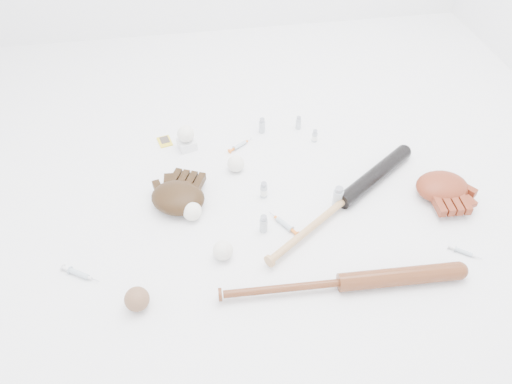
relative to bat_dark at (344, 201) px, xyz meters
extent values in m
plane|color=white|center=(-0.29, 0.08, -0.03)|extent=(3.00, 3.00, 0.00)
cube|color=gold|center=(-0.68, 0.53, -0.03)|extent=(0.07, 0.09, 0.00)
cube|color=white|center=(-0.58, 0.47, -0.01)|extent=(0.09, 0.09, 0.04)
sphere|color=white|center=(-0.58, 0.47, 0.05)|extent=(0.07, 0.07, 0.07)
sphere|color=white|center=(-0.59, 0.04, 0.00)|extent=(0.07, 0.07, 0.07)
sphere|color=white|center=(-0.38, 0.29, 0.00)|extent=(0.07, 0.07, 0.07)
sphere|color=white|center=(-0.49, -0.17, 0.00)|extent=(0.07, 0.07, 0.07)
sphere|color=brown|center=(-0.79, -0.33, 0.01)|extent=(0.08, 0.08, 0.08)
cylinder|color=#ADB6BE|center=(-0.23, 0.53, 0.00)|extent=(0.03, 0.03, 0.07)
cylinder|color=#ADB6BE|center=(-0.01, 0.42, 0.00)|extent=(0.02, 0.02, 0.06)
cylinder|color=#ADB6BE|center=(-0.30, 0.11, 0.00)|extent=(0.03, 0.03, 0.07)
cylinder|color=#ADB6BE|center=(-0.02, 0.01, 0.01)|extent=(0.04, 0.04, 0.09)
cylinder|color=#ADB6BE|center=(-0.33, -0.07, 0.01)|extent=(0.03, 0.03, 0.08)
cylinder|color=#ADB6BE|center=(-0.06, 0.53, 0.00)|extent=(0.02, 0.02, 0.06)
camera|label=1|loc=(-0.56, -1.30, 1.38)|focal=35.00mm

